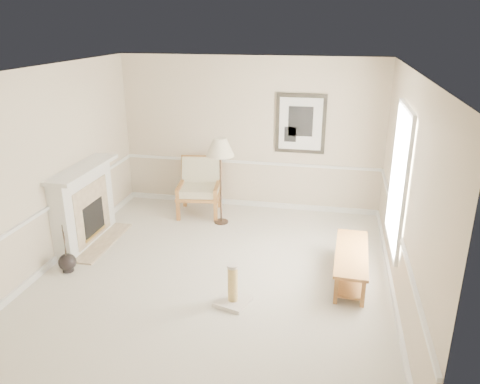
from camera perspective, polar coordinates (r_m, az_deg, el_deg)
name	(u,v)px	position (r m, az deg, el deg)	size (l,w,h in m)	color
ground	(215,273)	(6.96, -3.01, -9.88)	(5.50, 5.50, 0.00)	silver
room	(224,149)	(6.28, -1.92, 5.25)	(5.04, 5.54, 2.92)	beige
fireplace	(85,206)	(8.03, -18.41, -1.63)	(0.64, 1.64, 1.31)	white
floor_vase	(67,263)	(7.39, -20.30, -8.08)	(0.26, 0.26, 0.76)	black
armchair	(200,184)	(8.93, -4.91, 1.02)	(0.89, 0.94, 1.05)	olive
floor_lamp	(220,150)	(8.14, -2.44, 5.20)	(0.51, 0.51, 1.58)	black
bench	(351,261)	(6.87, 13.38, -8.16)	(0.50, 1.51, 0.43)	olive
scratching_post	(233,291)	(6.20, -0.89, -12.01)	(0.49, 0.49, 0.57)	beige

